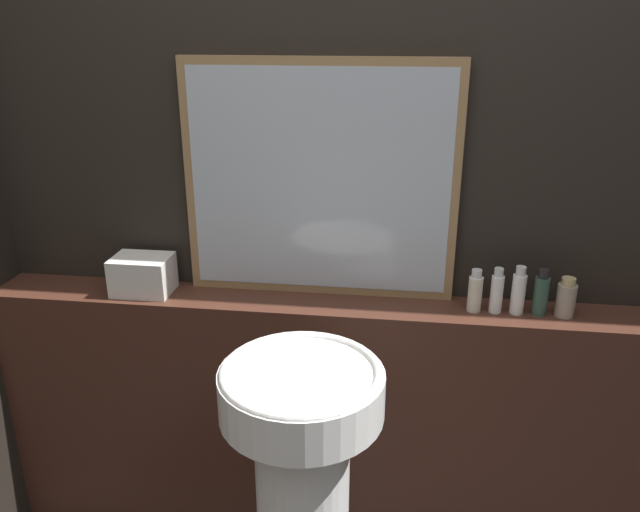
{
  "coord_description": "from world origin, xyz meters",
  "views": [
    {
      "loc": [
        0.12,
        -0.6,
        1.7
      ],
      "look_at": [
        -0.09,
        1.02,
        1.08
      ],
      "focal_mm": 35.0,
      "sensor_mm": 36.0,
      "label": 1
    }
  ],
  "objects": [
    {
      "name": "lotion_bottle",
      "position": [
        0.48,
        1.12,
        0.96
      ],
      "size": [
        0.04,
        0.04,
        0.15
      ],
      "color": "white",
      "rests_on": "vanity_counter"
    },
    {
      "name": "pedestal_sink",
      "position": [
        -0.09,
        0.68,
        0.55
      ],
      "size": [
        0.41,
        0.41,
        0.92
      ],
      "color": "white",
      "rests_on": "ground_plane"
    },
    {
      "name": "hand_soap_bottle",
      "position": [
        0.61,
        1.12,
        0.95
      ],
      "size": [
        0.05,
        0.05,
        0.12
      ],
      "color": "gray",
      "rests_on": "vanity_counter"
    },
    {
      "name": "towel_stack",
      "position": [
        -0.67,
        1.12,
        0.95
      ],
      "size": [
        0.18,
        0.13,
        0.12
      ],
      "color": "silver",
      "rests_on": "vanity_counter"
    },
    {
      "name": "wall_back",
      "position": [
        0.0,
        1.24,
        1.25
      ],
      "size": [
        8.0,
        0.06,
        2.5
      ],
      "color": "black",
      "rests_on": "ground_plane"
    },
    {
      "name": "vanity_counter",
      "position": [
        0.0,
        1.12,
        0.45
      ],
      "size": [
        2.29,
        0.19,
        0.9
      ],
      "color": "#422319",
      "rests_on": "ground_plane"
    },
    {
      "name": "conditioner_bottle",
      "position": [
        0.42,
        1.12,
        0.96
      ],
      "size": [
        0.04,
        0.04,
        0.14
      ],
      "color": "white",
      "rests_on": "vanity_counter"
    },
    {
      "name": "shampoo_bottle",
      "position": [
        0.35,
        1.12,
        0.96
      ],
      "size": [
        0.04,
        0.04,
        0.13
      ],
      "color": "beige",
      "rests_on": "vanity_counter"
    },
    {
      "name": "mirror",
      "position": [
        -0.12,
        1.19,
        1.25
      ],
      "size": [
        0.82,
        0.03,
        0.71
      ],
      "color": "#937047",
      "rests_on": "vanity_counter"
    },
    {
      "name": "body_wash_bottle",
      "position": [
        0.54,
        1.12,
        0.96
      ],
      "size": [
        0.04,
        0.04,
        0.14
      ],
      "color": "#2D4C3D",
      "rests_on": "vanity_counter"
    }
  ]
}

